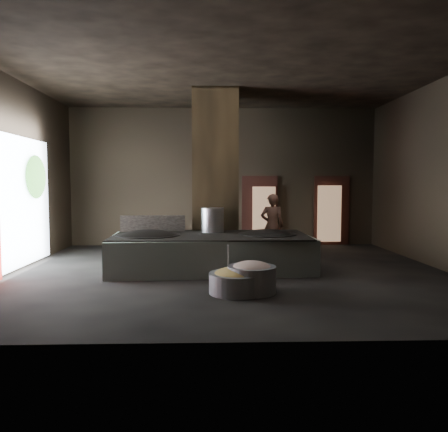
{
  "coord_description": "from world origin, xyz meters",
  "views": [
    {
      "loc": [
        -0.43,
        -9.93,
        2.02
      ],
      "look_at": [
        -0.1,
        0.57,
        1.25
      ],
      "focal_mm": 35.0,
      "sensor_mm": 36.0,
      "label": 1
    }
  ],
  "objects_px": {
    "hearth_platform": "(211,253)",
    "wok_right": "(267,237)",
    "wok_left": "(149,238)",
    "veg_basin": "(236,283)",
    "meat_basin": "(252,279)",
    "stock_pot": "(213,220)",
    "cook": "(272,226)"
  },
  "relations": [
    {
      "from": "hearth_platform",
      "to": "wok_right",
      "type": "distance_m",
      "value": 1.39
    },
    {
      "from": "hearth_platform",
      "to": "wok_left",
      "type": "bearing_deg",
      "value": 178.46
    },
    {
      "from": "hearth_platform",
      "to": "veg_basin",
      "type": "xyz_separation_m",
      "value": [
        0.48,
        -2.27,
        -0.21
      ]
    },
    {
      "from": "veg_basin",
      "to": "wok_right",
      "type": "bearing_deg",
      "value": 69.41
    },
    {
      "from": "wok_left",
      "to": "wok_right",
      "type": "distance_m",
      "value": 2.8
    },
    {
      "from": "meat_basin",
      "to": "stock_pot",
      "type": "bearing_deg",
      "value": 104.42
    },
    {
      "from": "wok_right",
      "to": "veg_basin",
      "type": "relative_size",
      "value": 1.33
    },
    {
      "from": "wok_left",
      "to": "wok_right",
      "type": "relative_size",
      "value": 1.07
    },
    {
      "from": "wok_right",
      "to": "stock_pot",
      "type": "relative_size",
      "value": 2.25
    },
    {
      "from": "wok_left",
      "to": "veg_basin",
      "type": "height_order",
      "value": "wok_left"
    },
    {
      "from": "hearth_platform",
      "to": "cook",
      "type": "height_order",
      "value": "cook"
    },
    {
      "from": "stock_pot",
      "to": "hearth_platform",
      "type": "bearing_deg",
      "value": -95.19
    },
    {
      "from": "wok_left",
      "to": "cook",
      "type": "distance_m",
      "value": 3.59
    },
    {
      "from": "wok_right",
      "to": "meat_basin",
      "type": "distance_m",
      "value": 2.42
    },
    {
      "from": "stock_pot",
      "to": "cook",
      "type": "relative_size",
      "value": 0.34
    },
    {
      "from": "cook",
      "to": "meat_basin",
      "type": "bearing_deg",
      "value": 83.03
    },
    {
      "from": "stock_pot",
      "to": "cook",
      "type": "bearing_deg",
      "value": 33.93
    },
    {
      "from": "wok_left",
      "to": "wok_right",
      "type": "bearing_deg",
      "value": 2.05
    },
    {
      "from": "meat_basin",
      "to": "wok_left",
      "type": "bearing_deg",
      "value": 135.36
    },
    {
      "from": "wok_left",
      "to": "meat_basin",
      "type": "height_order",
      "value": "wok_left"
    },
    {
      "from": "hearth_platform",
      "to": "stock_pot",
      "type": "distance_m",
      "value": 0.91
    },
    {
      "from": "stock_pot",
      "to": "cook",
      "type": "height_order",
      "value": "cook"
    },
    {
      "from": "veg_basin",
      "to": "meat_basin",
      "type": "height_order",
      "value": "meat_basin"
    },
    {
      "from": "hearth_platform",
      "to": "veg_basin",
      "type": "bearing_deg",
      "value": -81.63
    },
    {
      "from": "wok_right",
      "to": "stock_pot",
      "type": "bearing_deg",
      "value": 158.96
    },
    {
      "from": "veg_basin",
      "to": "stock_pot",
      "type": "bearing_deg",
      "value": 98.62
    },
    {
      "from": "stock_pot",
      "to": "meat_basin",
      "type": "bearing_deg",
      "value": -75.58
    },
    {
      "from": "stock_pot",
      "to": "veg_basin",
      "type": "distance_m",
      "value": 3.01
    },
    {
      "from": "veg_basin",
      "to": "meat_basin",
      "type": "bearing_deg",
      "value": 6.37
    },
    {
      "from": "cook",
      "to": "meat_basin",
      "type": "distance_m",
      "value": 4.06
    },
    {
      "from": "wok_left",
      "to": "wok_right",
      "type": "xyz_separation_m",
      "value": [
        2.8,
        0.1,
        0.0
      ]
    },
    {
      "from": "wok_left",
      "to": "veg_basin",
      "type": "bearing_deg",
      "value": -49.05
    }
  ]
}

